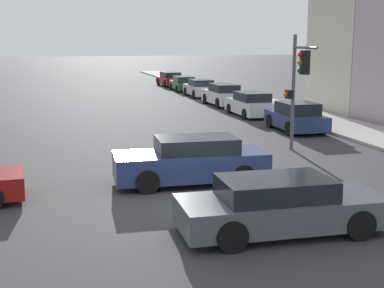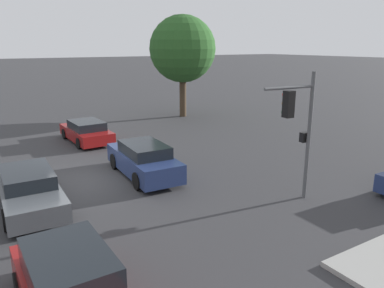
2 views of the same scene
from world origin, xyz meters
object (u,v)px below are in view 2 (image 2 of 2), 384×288
Objects in this scene: traffic_signal at (298,120)px; crossing_car_1 at (143,160)px; street_tree at (183,49)px; crossing_car_0 at (86,132)px; crossing_car_3 at (29,189)px.

crossing_car_1 is at bearing 37.86° from traffic_signal.
street_tree is 1.72× the size of crossing_car_0.
street_tree is at bearing -12.96° from traffic_signal.
crossing_car_0 is (3.94, -8.77, -4.52)m from street_tree.
traffic_signal reaches higher than crossing_car_3.
street_tree is at bearing -68.39° from crossing_car_0.
crossing_car_0 is 7.07m from crossing_car_1.
crossing_car_1 reaches higher than crossing_car_3.
crossing_car_1 is at bearing -179.38° from crossing_car_0.
street_tree is 1.66× the size of traffic_signal.
crossing_car_1 is 4.78m from crossing_car_3.
traffic_signal is at bearing 63.62° from crossing_car_3.
street_tree is at bearing 133.64° from crossing_car_3.
crossing_car_1 is (-5.20, -3.54, -2.26)m from traffic_signal.
street_tree reaches higher than crossing_car_1.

